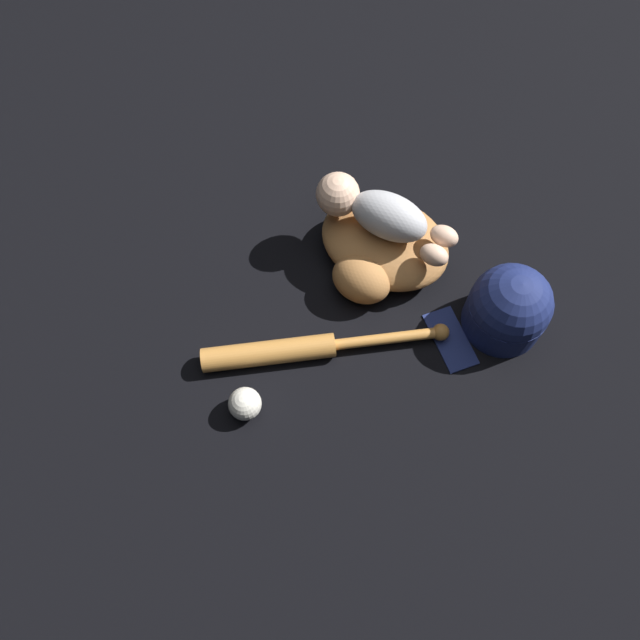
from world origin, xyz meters
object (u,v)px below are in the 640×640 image
baby_figure (377,212)px  baseball_cap (508,308)px  baseball_bat (295,350)px  baseball_glove (381,248)px  baseball (245,404)px

baby_figure → baseball_cap: bearing=170.0°
baseball_bat → baby_figure: bearing=-98.3°
baseball_glove → baseball_bat: baseball_glove is taller
baseball → baby_figure: bearing=-100.1°
baseball_bat → baseball: 0.16m
baseball_bat → baseball_cap: baseball_cap is taller
baby_figure → baseball_cap: size_ratio=1.30×
baseball_cap → baby_figure: bearing=-10.0°
baseball_cap → baseball: bearing=44.8°
baby_figure → baseball_cap: (-0.33, 0.06, -0.08)m
baby_figure → baseball_bat: (0.05, 0.32, -0.12)m
baseball_glove → baseball_bat: size_ratio=0.68×
baseball → baseball_cap: size_ratio=0.27×
baseball → baseball_cap: 0.59m
baseball_glove → baseball: size_ratio=4.65×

